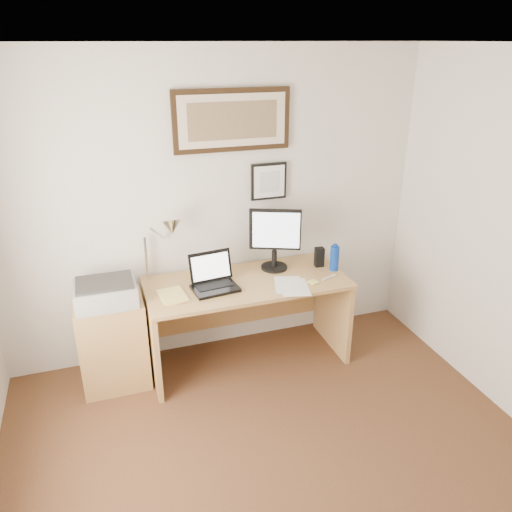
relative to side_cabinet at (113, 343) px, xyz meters
name	(u,v)px	position (x,y,z in m)	size (l,w,h in m)	color
ceiling	(339,44)	(0.92, -1.68, 2.13)	(4.00, 4.00, 0.00)	white
wall_back	(215,209)	(0.92, 0.32, 0.89)	(3.50, 0.02, 2.50)	silver
side_cabinet	(113,343)	(0.00, 0.00, 0.00)	(0.50, 0.40, 0.73)	#AA7E47
water_bottle	(334,258)	(1.82, -0.08, 0.49)	(0.07, 0.07, 0.21)	#0C35A1
bottle_cap	(335,245)	(1.82, -0.08, 0.61)	(0.04, 0.04, 0.02)	#0C35A1
speaker	(319,257)	(1.74, 0.03, 0.47)	(0.07, 0.06, 0.16)	black
paper_sheet_a	(294,287)	(1.39, -0.27, 0.39)	(0.21, 0.30, 0.00)	white
paper_sheet_b	(288,285)	(1.36, -0.22, 0.39)	(0.21, 0.30, 0.00)	white
sticky_pad	(313,282)	(1.56, -0.24, 0.39)	(0.08, 0.08, 0.01)	#ECDE70
marker_pen	(329,277)	(1.71, -0.21, 0.39)	(0.02, 0.02, 0.14)	white
book	(160,298)	(0.37, -0.14, 0.39)	(0.19, 0.25, 0.02)	#EDD56F
desk	(244,302)	(1.07, 0.04, 0.15)	(1.60, 0.70, 0.75)	#AA7E47
laptop	(214,280)	(0.79, -0.07, 0.44)	(0.37, 0.33, 0.26)	black
lcd_monitor	(275,236)	(1.36, 0.10, 0.68)	(0.40, 0.22, 0.52)	black
printer	(106,293)	(-0.01, -0.03, 0.45)	(0.44, 0.34, 0.18)	#A5A5A7
desk_lamp	(169,230)	(0.51, 0.13, 0.82)	(0.29, 0.27, 0.53)	silver
picture_large	(232,120)	(1.07, 0.29, 1.59)	(0.92, 0.04, 0.47)	black
picture_small	(269,181)	(1.37, 0.29, 1.09)	(0.30, 0.03, 0.30)	black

